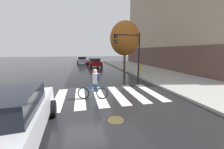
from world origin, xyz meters
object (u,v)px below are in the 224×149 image
object	(u,v)px
sedan_near	(6,119)
traffic_light_near	(130,48)
fire_hydrant	(140,67)
sedan_mid	(94,62)
sedan_far	(82,60)
cyclist	(95,84)
street_tree_near	(125,38)
manhole_cover	(116,120)

from	to	relation	value
sedan_near	traffic_light_near	xyz separation A→B (m)	(6.36, 7.26, 2.04)
sedan_near	fire_hydrant	xyz separation A→B (m)	(9.67, 12.15, -0.29)
sedan_mid	sedan_far	distance (m)	6.77
sedan_near	sedan_mid	distance (m)	19.02
sedan_mid	cyclist	bearing A→B (deg)	-95.92
sedan_near	cyclist	world-z (taller)	cyclist
sedan_mid	street_tree_near	xyz separation A→B (m)	(2.76, -7.49, 3.30)
sedan_near	sedan_far	xyz separation A→B (m)	(2.38, 24.99, -0.06)
sedan_far	traffic_light_near	world-z (taller)	traffic_light_near
fire_hydrant	street_tree_near	distance (m)	4.50
manhole_cover	cyclist	size ratio (longest dim) A/B	0.38
sedan_near	cyclist	size ratio (longest dim) A/B	2.79
street_tree_near	sedan_near	bearing A→B (deg)	-122.82
fire_hydrant	sedan_near	bearing A→B (deg)	-128.54
manhole_cover	traffic_light_near	distance (m)	7.79
sedan_near	sedan_mid	bearing A→B (deg)	76.78
sedan_near	street_tree_near	xyz separation A→B (m)	(7.11, 11.03, 3.24)
street_tree_near	cyclist	bearing A→B (deg)	-119.06
sedan_far	sedan_near	bearing A→B (deg)	-95.43
fire_hydrant	street_tree_near	size ratio (longest dim) A/B	0.13
sedan_near	street_tree_near	size ratio (longest dim) A/B	0.78
manhole_cover	street_tree_near	world-z (taller)	street_tree_near
manhole_cover	sedan_far	size ratio (longest dim) A/B	0.15
cyclist	street_tree_near	bearing A→B (deg)	60.94
manhole_cover	sedan_far	distance (m)	24.33
sedan_far	cyclist	xyz separation A→B (m)	(0.39, -21.80, 0.08)
traffic_light_near	street_tree_near	world-z (taller)	street_tree_near
sedan_near	street_tree_near	bearing A→B (deg)	57.18
street_tree_near	sedan_mid	bearing A→B (deg)	110.24
manhole_cover	sedan_far	xyz separation A→B (m)	(-0.91, 24.30, 0.75)
sedan_near	street_tree_near	distance (m)	13.52
sedan_mid	sedan_near	bearing A→B (deg)	-103.22
sedan_far	cyclist	size ratio (longest dim) A/B	2.55
traffic_light_near	street_tree_near	xyz separation A→B (m)	(0.75, 3.77, 1.20)
manhole_cover	traffic_light_near	bearing A→B (deg)	64.94
cyclist	traffic_light_near	xyz separation A→B (m)	(3.60, 4.06, 2.02)
cyclist	street_tree_near	distance (m)	9.52
sedan_mid	street_tree_near	bearing A→B (deg)	-69.76
sedan_near	cyclist	bearing A→B (deg)	49.17
sedan_far	fire_hydrant	bearing A→B (deg)	-60.40
manhole_cover	sedan_mid	distance (m)	17.87
traffic_light_near	street_tree_near	bearing A→B (deg)	78.70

